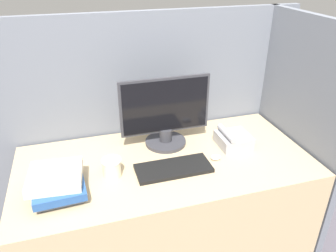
{
  "coord_description": "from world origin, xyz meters",
  "views": [
    {
      "loc": [
        -0.41,
        -1.05,
        1.75
      ],
      "look_at": [
        0.03,
        0.42,
        0.95
      ],
      "focal_mm": 35.0,
      "sensor_mm": 36.0,
      "label": 1
    }
  ],
  "objects_px": {
    "keyboard": "(173,168)",
    "book_stack": "(58,183)",
    "monitor": "(165,116)",
    "coffee_cup": "(112,168)",
    "desk_telephone": "(233,139)",
    "mouse": "(216,157)"
  },
  "relations": [
    {
      "from": "monitor",
      "to": "book_stack",
      "type": "bearing_deg",
      "value": -154.2
    },
    {
      "from": "coffee_cup",
      "to": "desk_telephone",
      "type": "bearing_deg",
      "value": 7.46
    },
    {
      "from": "monitor",
      "to": "mouse",
      "type": "distance_m",
      "value": 0.37
    },
    {
      "from": "keyboard",
      "to": "mouse",
      "type": "bearing_deg",
      "value": 6.3
    },
    {
      "from": "mouse",
      "to": "desk_telephone",
      "type": "height_order",
      "value": "desk_telephone"
    },
    {
      "from": "coffee_cup",
      "to": "monitor",
      "type": "bearing_deg",
      "value": 33.6
    },
    {
      "from": "keyboard",
      "to": "desk_telephone",
      "type": "height_order",
      "value": "desk_telephone"
    },
    {
      "from": "book_stack",
      "to": "monitor",
      "type": "bearing_deg",
      "value": 25.8
    },
    {
      "from": "keyboard",
      "to": "book_stack",
      "type": "relative_size",
      "value": 1.34
    },
    {
      "from": "book_stack",
      "to": "keyboard",
      "type": "bearing_deg",
      "value": 2.02
    },
    {
      "from": "coffee_cup",
      "to": "book_stack",
      "type": "relative_size",
      "value": 0.34
    },
    {
      "from": "desk_telephone",
      "to": "book_stack",
      "type": "bearing_deg",
      "value": -170.88
    },
    {
      "from": "desk_telephone",
      "to": "mouse",
      "type": "bearing_deg",
      "value": -144.96
    },
    {
      "from": "mouse",
      "to": "desk_telephone",
      "type": "xyz_separation_m",
      "value": [
        0.15,
        0.11,
        0.03
      ]
    },
    {
      "from": "monitor",
      "to": "keyboard",
      "type": "relative_size",
      "value": 1.32
    },
    {
      "from": "monitor",
      "to": "desk_telephone",
      "type": "relative_size",
      "value": 2.87
    },
    {
      "from": "monitor",
      "to": "keyboard",
      "type": "height_order",
      "value": "monitor"
    },
    {
      "from": "desk_telephone",
      "to": "monitor",
      "type": "bearing_deg",
      "value": 159.72
    },
    {
      "from": "keyboard",
      "to": "desk_telephone",
      "type": "xyz_separation_m",
      "value": [
        0.41,
        0.14,
        0.03
      ]
    },
    {
      "from": "keyboard",
      "to": "mouse",
      "type": "xyz_separation_m",
      "value": [
        0.25,
        0.03,
        0.0
      ]
    },
    {
      "from": "coffee_cup",
      "to": "keyboard",
      "type": "bearing_deg",
      "value": -7.85
    },
    {
      "from": "desk_telephone",
      "to": "coffee_cup",
      "type": "bearing_deg",
      "value": -172.54
    }
  ]
}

